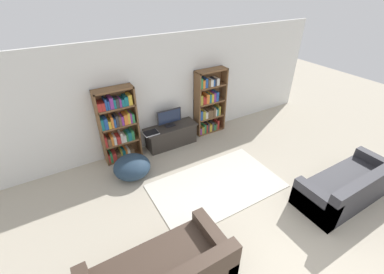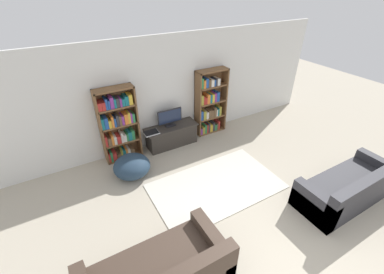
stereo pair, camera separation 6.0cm
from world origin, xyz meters
TOP-DOWN VIEW (x-y plane):
  - wall_back at (0.00, 4.23)m, footprint 8.80×0.06m
  - bookshelf_left at (-1.31, 4.05)m, footprint 0.83×0.30m
  - bookshelf_right at (1.07, 4.05)m, footprint 0.83×0.30m
  - tv_stand at (-0.09, 3.94)m, footprint 1.29×0.46m
  - television at (-0.09, 3.99)m, footprint 0.62×0.16m
  - laptop at (-0.63, 3.88)m, footprint 0.34×0.26m
  - area_rug at (0.02, 2.11)m, footprint 2.57×1.52m
  - couch_right_sofa at (1.96, 0.61)m, footprint 2.04×0.84m
  - beanbag_ottoman at (-1.33, 3.30)m, footprint 0.77×0.77m

SIDE VIEW (x-z plane):
  - area_rug at x=0.02m, z-range 0.00..0.02m
  - beanbag_ottoman at x=-1.33m, z-range 0.00..0.45m
  - tv_stand at x=-0.09m, z-range 0.00..0.53m
  - couch_right_sofa at x=1.96m, z-range -0.12..0.65m
  - laptop at x=-0.63m, z-range 0.53..0.55m
  - television at x=-0.09m, z-range 0.54..0.96m
  - bookshelf_right at x=1.07m, z-range -0.04..1.67m
  - bookshelf_left at x=-1.31m, z-range -0.01..1.70m
  - wall_back at x=0.00m, z-range 0.00..2.60m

